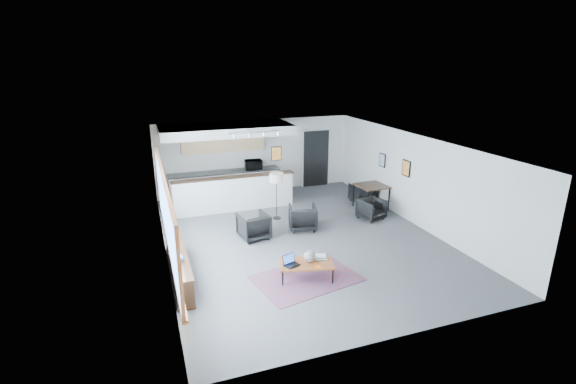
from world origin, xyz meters
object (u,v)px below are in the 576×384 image
object	(u,v)px
dining_chair_far	(362,194)
armchair_right	(303,216)
dining_table	(372,187)
laptop	(290,262)
book_stack	(321,257)
microwave	(253,163)
ceramic_pot	(310,256)
floor_lamp	(276,179)
dining_chair_near	(371,210)
armchair_left	(254,225)
coffee_table	(306,264)

from	to	relation	value
dining_chair_far	armchair_right	bearing A→B (deg)	26.05
armchair_right	dining_table	world-z (taller)	dining_table
laptop	book_stack	distance (m)	0.75
book_stack	microwave	bearing A→B (deg)	88.98
ceramic_pot	dining_chair_far	xyz separation A→B (m)	(3.59, 4.10, -0.21)
floor_lamp	microwave	xyz separation A→B (m)	(-0.02, 2.55, -0.11)
armchair_right	dining_chair_far	world-z (taller)	armchair_right
microwave	laptop	bearing A→B (deg)	-95.15
armchair_right	microwave	size ratio (longest dim) A/B	1.33
book_stack	dining_chair_near	world-z (taller)	dining_chair_near
laptop	armchair_left	world-z (taller)	armchair_left
book_stack	armchair_left	distance (m)	2.55
floor_lamp	microwave	distance (m)	2.55
armchair_right	laptop	bearing A→B (deg)	77.36
dining_table	dining_chair_far	world-z (taller)	dining_table
armchair_left	armchair_right	world-z (taller)	armchair_left
dining_table	dining_chair_near	xyz separation A→B (m)	(-0.49, -0.88, -0.40)
coffee_table	book_stack	distance (m)	0.40
laptop	armchair_right	size ratio (longest dim) A/B	0.50
book_stack	microwave	size ratio (longest dim) A/B	0.57
microwave	floor_lamp	bearing A→B (deg)	-86.77
dining_chair_near	microwave	distance (m)	4.53
armchair_right	microwave	bearing A→B (deg)	-68.55
microwave	armchair_right	bearing A→B (deg)	-79.95
dining_chair_far	coffee_table	bearing A→B (deg)	45.75
floor_lamp	dining_table	size ratio (longest dim) A/B	1.47
coffee_table	microwave	size ratio (longest dim) A/B	2.26
coffee_table	floor_lamp	distance (m)	3.81
coffee_table	dining_table	size ratio (longest dim) A/B	1.33
coffee_table	armchair_left	xyz separation A→B (m)	(-0.52, 2.49, 0.03)
dining_table	dining_chair_far	bearing A→B (deg)	90.00
armchair_left	floor_lamp	size ratio (longest dim) A/B	0.54
microwave	ceramic_pot	bearing A→B (deg)	-91.00
book_stack	floor_lamp	bearing A→B (deg)	87.90
book_stack	dining_chair_far	xyz separation A→B (m)	(3.29, 4.04, -0.12)
armchair_left	armchair_right	xyz separation A→B (m)	(1.48, 0.16, -0.00)
armchair_left	dining_table	world-z (taller)	dining_table
book_stack	floor_lamp	world-z (taller)	floor_lamp
ceramic_pot	book_stack	world-z (taller)	ceramic_pot
microwave	coffee_table	bearing A→B (deg)	-91.80
ceramic_pot	dining_table	bearing A→B (deg)	44.38
laptop	ceramic_pot	xyz separation A→B (m)	(0.45, -0.00, 0.06)
floor_lamp	armchair_left	bearing A→B (deg)	-131.23
coffee_table	dining_chair_far	size ratio (longest dim) A/B	2.13
armchair_left	microwave	distance (m)	3.94
dining_table	laptop	bearing A→B (deg)	-139.03
ceramic_pot	armchair_left	bearing A→B (deg)	104.05
armchair_right	floor_lamp	distance (m)	1.40
dining_table	microwave	world-z (taller)	microwave
armchair_left	dining_table	bearing A→B (deg)	-175.07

